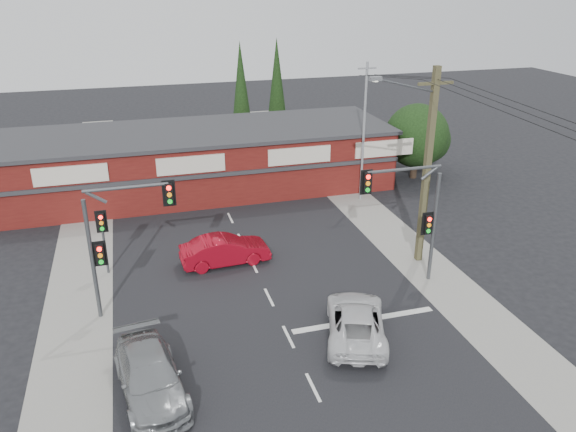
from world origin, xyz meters
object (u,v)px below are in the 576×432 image
object	(u,v)px
white_suv	(356,321)
utility_pole	(425,162)
shop_building	(199,160)
silver_suv	(150,376)
red_sedan	(225,250)

from	to	relation	value
white_suv	utility_pole	xyz separation A→B (m)	(5.65, 5.41, 4.70)
white_suv	shop_building	xyz separation A→B (m)	(-3.70, 19.41, 1.44)
shop_building	utility_pole	size ratio (longest dim) A/B	2.73
silver_suv	red_sedan	size ratio (longest dim) A/B	1.12
silver_suv	shop_building	size ratio (longest dim) A/B	0.19
white_suv	shop_building	distance (m)	19.81
white_suv	silver_suv	distance (m)	8.45
utility_pole	red_sedan	bearing A→B (deg)	166.05
shop_building	utility_pole	xyz separation A→B (m)	(9.36, -14.00, 3.26)
shop_building	utility_pole	distance (m)	17.15
white_suv	red_sedan	xyz separation A→B (m)	(-4.05, 7.82, 0.05)
red_sedan	shop_building	distance (m)	11.68
silver_suv	utility_pole	bearing A→B (deg)	17.89
silver_suv	red_sedan	distance (m)	10.07
red_sedan	shop_building	bearing A→B (deg)	-5.35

